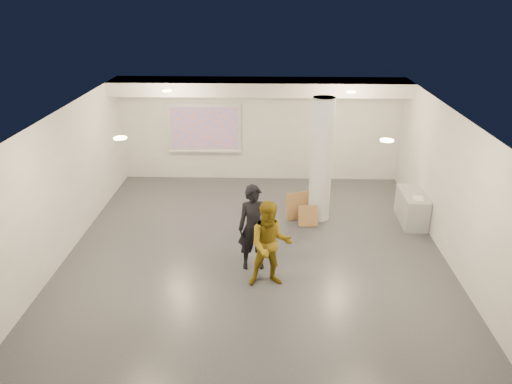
{
  "coord_description": "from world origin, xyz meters",
  "views": [
    {
      "loc": [
        0.29,
        -9.41,
        5.32
      ],
      "look_at": [
        0.0,
        0.4,
        1.25
      ],
      "focal_mm": 35.0,
      "sensor_mm": 36.0,
      "label": 1
    }
  ],
  "objects_px": {
    "man": "(270,244)",
    "column": "(321,160)",
    "woman": "(254,228)",
    "credenza": "(412,208)",
    "projection_screen": "(205,128)"
  },
  "relations": [
    {
      "from": "man",
      "to": "credenza",
      "type": "bearing_deg",
      "value": 33.83
    },
    {
      "from": "column",
      "to": "man",
      "type": "xyz_separation_m",
      "value": [
        -1.18,
        -3.0,
        -0.64
      ]
    },
    {
      "from": "projection_screen",
      "to": "man",
      "type": "height_order",
      "value": "projection_screen"
    },
    {
      "from": "projection_screen",
      "to": "column",
      "type": "bearing_deg",
      "value": -40.56
    },
    {
      "from": "credenza",
      "to": "woman",
      "type": "bearing_deg",
      "value": -148.42
    },
    {
      "from": "projection_screen",
      "to": "credenza",
      "type": "distance_m",
      "value": 6.13
    },
    {
      "from": "column",
      "to": "man",
      "type": "height_order",
      "value": "column"
    },
    {
      "from": "column",
      "to": "credenza",
      "type": "relative_size",
      "value": 2.34
    },
    {
      "from": "man",
      "to": "column",
      "type": "bearing_deg",
      "value": 62.47
    },
    {
      "from": "woman",
      "to": "column",
      "type": "bearing_deg",
      "value": 50.38
    },
    {
      "from": "credenza",
      "to": "man",
      "type": "height_order",
      "value": "man"
    },
    {
      "from": "credenza",
      "to": "woman",
      "type": "relative_size",
      "value": 0.72
    },
    {
      "from": "projection_screen",
      "to": "woman",
      "type": "relative_size",
      "value": 1.18
    },
    {
      "from": "column",
      "to": "projection_screen",
      "type": "bearing_deg",
      "value": 139.44
    },
    {
      "from": "column",
      "to": "woman",
      "type": "relative_size",
      "value": 1.69
    }
  ]
}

